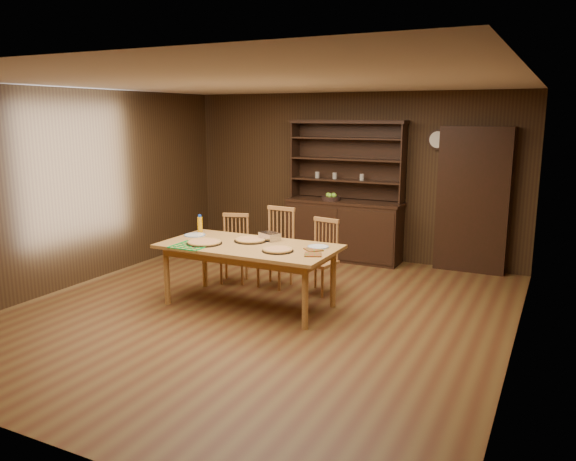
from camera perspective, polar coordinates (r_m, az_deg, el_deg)
The scene contains 20 objects.
floor at distance 6.62m, azimuth -2.97°, elevation -8.24°, with size 6.00×6.00×0.00m, color brown.
room_shell at distance 6.26m, azimuth -3.13°, elevation 5.45°, with size 6.00×6.00×6.00m.
china_hutch at distance 8.89m, azimuth 5.73°, elevation 0.85°, with size 1.84×0.52×2.17m.
doorway at distance 8.48m, azimuth 18.25°, elevation 2.92°, with size 1.00×0.18×2.10m, color black.
wall_clock at distance 8.55m, azimuth 14.99°, elevation 8.91°, with size 0.30×0.05×0.30m.
dining_table at distance 6.65m, azimuth -4.00°, elevation -2.06°, with size 2.09×1.04×0.75m.
chair_left at distance 7.73m, azimuth -5.43°, elevation -1.57°, with size 0.48×0.46×0.93m.
chair_center at distance 7.49m, azimuth -1.07°, elevation -1.40°, with size 0.45×0.44×1.05m.
chair_right at distance 7.22m, azimuth 3.48°, elevation -2.37°, with size 0.45×0.44×0.96m.
pizza_left at distance 6.74m, azimuth -8.50°, elevation -1.20°, with size 0.43×0.43×0.04m.
pizza_right at distance 6.31m, azimuth -1.05°, elevation -1.97°, with size 0.36×0.36×0.04m.
pizza_center at distance 6.82m, azimuth -3.82°, elevation -0.96°, with size 0.40×0.40×0.04m.
cooling_rack at distance 6.65m, azimuth -9.83°, elevation -1.49°, with size 0.39×0.39×0.02m, color green, non-canonical shape.
plate_left at distance 7.21m, azimuth -9.45°, elevation -0.46°, with size 0.27×0.27×0.02m.
plate_right at distance 6.49m, azimuth 3.08°, elevation -1.66°, with size 0.25×0.25×0.02m.
foil_dish at distance 6.85m, azimuth -1.87°, elevation -0.61°, with size 0.24×0.17×0.10m, color silver.
juice_bottle at distance 7.37m, azimuth -8.94°, elevation 0.63°, with size 0.07×0.07×0.24m.
pot_holder_a at distance 6.14m, azimuth 2.55°, elevation -2.46°, with size 0.19×0.19×0.01m, color red.
pot_holder_b at distance 6.37m, azimuth 2.61°, elevation -1.94°, with size 0.18×0.18×0.01m, color red.
fruit_bowl at distance 8.83m, azimuth 4.41°, elevation 3.36°, with size 0.30×0.30×0.12m.
Camera 1 is at (3.08, -5.41, 2.26)m, focal length 35.00 mm.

